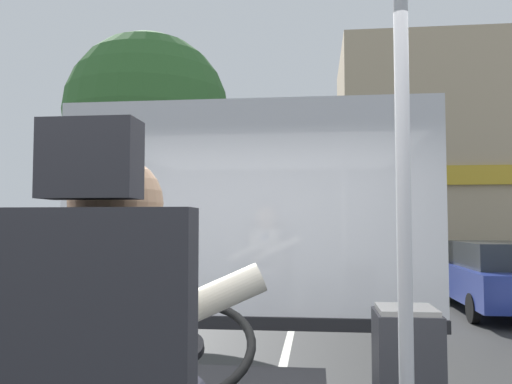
% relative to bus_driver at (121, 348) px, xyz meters
% --- Properties ---
extents(ground, '(18.00, 44.00, 0.06)m').
position_rel_bus_driver_xyz_m(ground, '(0.06, 9.23, -1.56)').
color(ground, '#303030').
extents(bus_driver, '(0.74, 0.59, 0.80)m').
position_rel_bus_driver_xyz_m(bus_driver, '(0.00, 0.00, 0.00)').
color(bus_driver, '#282833').
rests_on(bus_driver, driver_seat).
extents(handrail_pole, '(0.04, 0.04, 2.07)m').
position_rel_bus_driver_xyz_m(handrail_pole, '(0.77, 0.27, 0.23)').
color(handrail_pole, '#B7B7BC').
rests_on(handrail_pole, bus_floor).
extents(windshield_panel, '(2.50, 0.08, 1.48)m').
position_rel_bus_driver_xyz_m(windshield_panel, '(0.06, 2.05, 0.23)').
color(windshield_panel, silver).
extents(street_tree, '(3.17, 3.17, 5.56)m').
position_rel_bus_driver_xyz_m(street_tree, '(-2.74, 8.64, 2.42)').
color(street_tree, '#4C3828').
rests_on(street_tree, ground).
extents(shop_building, '(9.95, 6.12, 8.12)m').
position_rel_bus_driver_xyz_m(shop_building, '(6.41, 18.79, 2.53)').
color(shop_building, tan).
rests_on(shop_building, ground).
extents(parked_car_blue, '(1.94, 4.47, 1.48)m').
position_rel_bus_driver_xyz_m(parked_car_blue, '(4.32, 10.51, -0.77)').
color(parked_car_blue, navy).
rests_on(parked_car_blue, ground).
extents(parked_car_green, '(1.81, 4.19, 1.28)m').
position_rel_bus_driver_xyz_m(parked_car_green, '(4.21, 16.27, -0.88)').
color(parked_car_green, '#195633').
rests_on(parked_car_green, ground).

